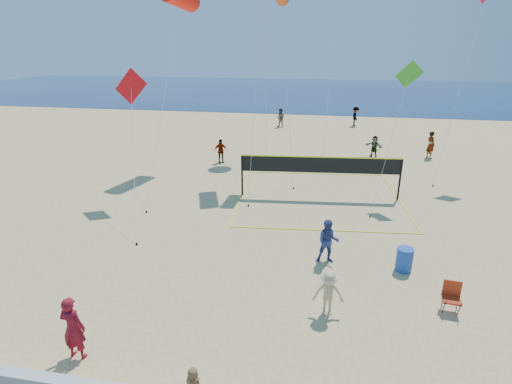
% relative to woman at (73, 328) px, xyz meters
% --- Properties ---
extents(ground, '(120.00, 120.00, 0.00)m').
position_rel_woman_xyz_m(ground, '(3.98, 1.72, -0.89)').
color(ground, '#D4B678').
rests_on(ground, ground).
extents(ocean, '(140.00, 50.00, 0.03)m').
position_rel_woman_xyz_m(ocean, '(3.98, 63.72, -0.87)').
color(ocean, '#101F4F').
rests_on(ocean, ground).
extents(woman, '(0.66, 0.45, 1.78)m').
position_rel_woman_xyz_m(woman, '(0.00, 0.00, 0.00)').
color(woman, maroon).
rests_on(woman, ground).
extents(bystander_a, '(0.85, 0.68, 1.67)m').
position_rel_woman_xyz_m(bystander_a, '(6.25, 5.99, -0.05)').
color(bystander_a, navy).
rests_on(bystander_a, ground).
extents(bystander_b, '(0.94, 0.58, 1.42)m').
position_rel_woman_xyz_m(bystander_b, '(6.30, 2.92, -0.18)').
color(bystander_b, tan).
rests_on(bystander_b, ground).
extents(far_person_0, '(1.02, 0.76, 1.61)m').
position_rel_woman_xyz_m(far_person_0, '(-1.08, 18.14, -0.09)').
color(far_person_0, gray).
rests_on(far_person_0, ground).
extents(far_person_1, '(1.42, 1.16, 1.52)m').
position_rel_woman_xyz_m(far_person_1, '(9.28, 21.48, -0.13)').
color(far_person_1, gray).
rests_on(far_person_1, ground).
extents(far_person_2, '(0.73, 0.82, 1.90)m').
position_rel_woman_xyz_m(far_person_2, '(13.13, 21.87, 0.06)').
color(far_person_2, gray).
rests_on(far_person_2, ground).
extents(far_person_3, '(1.04, 0.94, 1.76)m').
position_rel_woman_xyz_m(far_person_3, '(1.42, 31.21, -0.01)').
color(far_person_3, gray).
rests_on(far_person_3, ground).
extents(far_person_4, '(0.84, 1.28, 1.86)m').
position_rel_woman_xyz_m(far_person_4, '(8.54, 33.03, 0.04)').
color(far_person_4, gray).
rests_on(far_person_4, ground).
extents(camp_chair, '(0.56, 0.68, 1.06)m').
position_rel_woman_xyz_m(camp_chair, '(9.94, 3.76, -0.35)').
color(camp_chair, '#A22B12').
rests_on(camp_chair, ground).
extents(trash_barrel, '(0.64, 0.64, 0.86)m').
position_rel_woman_xyz_m(trash_barrel, '(8.93, 5.89, -0.46)').
color(trash_barrel, '#1944A7').
rests_on(trash_barrel, ground).
extents(volleyball_net, '(9.03, 8.90, 2.22)m').
position_rel_woman_xyz_m(volleyball_net, '(5.72, 12.67, 0.61)').
color(volleyball_net, black).
rests_on(volleyball_net, ground).
extents(kite_3, '(3.18, 5.46, 6.55)m').
position_rel_woman_xyz_m(kite_3, '(-3.43, 10.99, 4.53)').
color(kite_3, red).
rests_on(kite_3, ground).
extents(kite_4, '(2.15, 3.55, 6.88)m').
position_rel_woman_xyz_m(kite_4, '(9.56, 13.48, 4.91)').
color(kite_4, green).
rests_on(kite_4, ground).
extents(kite_5, '(2.96, 3.62, 11.30)m').
position_rel_woman_xyz_m(kite_5, '(14.02, 18.74, 8.97)').
color(kite_5, '#E81954').
rests_on(kite_5, ground).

